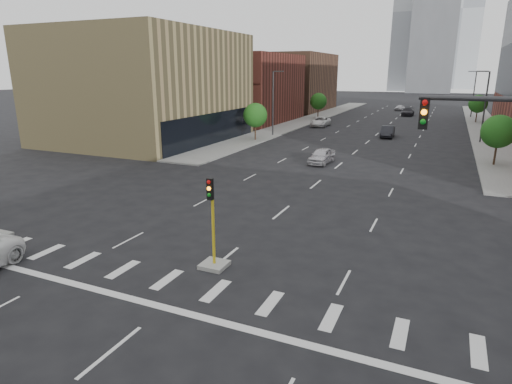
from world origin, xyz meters
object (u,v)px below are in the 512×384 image
Objects in this scene: car_deep_right at (408,112)px; car_far_left at (321,122)px; car_distant at (400,108)px; median_traffic_signal at (213,248)px; car_mid_right at (388,132)px; car_near_left at (322,156)px.

car_far_left is at bearing -115.31° from car_deep_right.
car_distant is at bearing 103.20° from car_deep_right.
car_deep_right reaches higher than car_far_left.
median_traffic_signal is 55.82m from car_far_left.
car_mid_right is (1.79, 46.55, -0.19)m from median_traffic_signal.
median_traffic_signal is at bearing -79.35° from car_distant.
car_far_left is (-12.11, 8.31, -0.00)m from car_mid_right.
median_traffic_signal is at bearing -82.00° from car_near_left.
car_deep_right is at bearing 90.26° from car_near_left.
median_traffic_signal is 46.58m from car_mid_right.
car_near_left is 0.80× the size of car_deep_right.
car_mid_right is 14.68m from car_far_left.
car_near_left is 54.50m from car_deep_right.
car_far_left is 38.42m from car_distant.
car_far_left is at bearing 109.80° from car_near_left.
car_near_left is at bearing 94.20° from median_traffic_signal.
car_near_left is at bearing -93.48° from car_deep_right.
car_far_left is 1.41× the size of car_distant.
median_traffic_signal is 0.78× the size of car_deep_right.
car_mid_right is at bearing -89.44° from car_deep_right.
median_traffic_signal reaches higher than car_distant.
car_near_left is 0.94× the size of car_mid_right.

